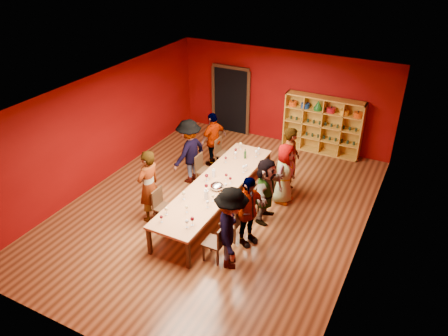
{
  "coord_description": "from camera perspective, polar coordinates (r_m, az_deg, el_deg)",
  "views": [
    {
      "loc": [
        4.34,
        -8.02,
        6.36
      ],
      "look_at": [
        0.13,
        0.14,
        1.15
      ],
      "focal_mm": 35.0,
      "sensor_mm": 36.0,
      "label": 1
    }
  ],
  "objects": [
    {
      "name": "chair_person_right_1",
      "position": [
        9.87,
        1.37,
        -6.9
      ],
      "size": [
        0.42,
        0.42,
        0.89
      ],
      "color": "black",
      "rests_on": "ground"
    },
    {
      "name": "wine_glass_0",
      "position": [
        11.1,
        2.6,
        0.1
      ],
      "size": [
        0.09,
        0.09,
        0.21
      ],
      "color": "silver",
      "rests_on": "tasting_table"
    },
    {
      "name": "wine_glass_10",
      "position": [
        11.2,
        2.94,
        0.26
      ],
      "size": [
        0.07,
        0.07,
        0.18
      ],
      "color": "silver",
      "rests_on": "tasting_table"
    },
    {
      "name": "wine_glass_9",
      "position": [
        10.78,
        0.3,
        -0.95
      ],
      "size": [
        0.07,
        0.07,
        0.19
      ],
      "color": "silver",
      "rests_on": "tasting_table"
    },
    {
      "name": "wine_glass_20",
      "position": [
        9.23,
        -4.17,
        -6.7
      ],
      "size": [
        0.09,
        0.09,
        0.22
      ],
      "color": "silver",
      "rests_on": "tasting_table"
    },
    {
      "name": "person_right_1",
      "position": [
        9.55,
        3.07,
        -5.69
      ],
      "size": [
        0.8,
        1.09,
        1.7
      ],
      "primitive_type": "imported",
      "rotation": [
        0.0,
        0.0,
        1.18
      ],
      "color": "#141B39",
      "rests_on": "ground"
    },
    {
      "name": "wine_glass_16",
      "position": [
        11.87,
        4.24,
        2.11
      ],
      "size": [
        0.08,
        0.08,
        0.21
      ],
      "color": "silver",
      "rests_on": "tasting_table"
    },
    {
      "name": "wine_glass_13",
      "position": [
        9.18,
        -4.88,
        -7.01
      ],
      "size": [
        0.08,
        0.08,
        0.21
      ],
      "color": "silver",
      "rests_on": "tasting_table"
    },
    {
      "name": "wine_glass_6",
      "position": [
        11.77,
        1.52,
        1.92
      ],
      "size": [
        0.08,
        0.08,
        0.2
      ],
      "color": "silver",
      "rests_on": "tasting_table"
    },
    {
      "name": "doorway",
      "position": [
        14.83,
        0.97,
        8.9
      ],
      "size": [
        1.4,
        0.17,
        2.3
      ],
      "color": "black",
      "rests_on": "ground"
    },
    {
      "name": "wine_glass_15",
      "position": [
        10.71,
        -2.3,
        -1.05
      ],
      "size": [
        0.09,
        0.09,
        0.22
      ],
      "color": "silver",
      "rests_on": "tasting_table"
    },
    {
      "name": "wine_glass_8",
      "position": [
        9.61,
        -7.56,
        -5.36
      ],
      "size": [
        0.08,
        0.08,
        0.2
      ],
      "color": "silver",
      "rests_on": "tasting_table"
    },
    {
      "name": "person_left_4",
      "position": [
        12.7,
        -1.39,
        3.73
      ],
      "size": [
        0.72,
        1.06,
        1.65
      ],
      "primitive_type": "imported",
      "rotation": [
        0.0,
        0.0,
        -1.89
      ],
      "color": "#151A3B",
      "rests_on": "ground"
    },
    {
      "name": "wine_glass_17",
      "position": [
        11.57,
        0.23,
        1.3
      ],
      "size": [
        0.07,
        0.07,
        0.18
      ],
      "color": "silver",
      "rests_on": "tasting_table"
    },
    {
      "name": "wine_glass_3",
      "position": [
        12.03,
        4.57,
        2.45
      ],
      "size": [
        0.08,
        0.08,
        0.2
      ],
      "color": "silver",
      "rests_on": "tasting_table"
    },
    {
      "name": "wine_glass_2",
      "position": [
        12.25,
        2.18,
        3.11
      ],
      "size": [
        0.09,
        0.09,
        0.21
      ],
      "color": "silver",
      "rests_on": "tasting_table"
    },
    {
      "name": "chair_person_left_4",
      "position": [
        12.73,
        -0.34,
        2.16
      ],
      "size": [
        0.42,
        0.42,
        0.89
      ],
      "color": "black",
      "rests_on": "ground"
    },
    {
      "name": "person_right_4",
      "position": [
        11.49,
        8.69,
        0.99
      ],
      "size": [
        0.69,
        0.8,
        1.85
      ],
      "primitive_type": "imported",
      "rotation": [
        0.0,
        0.0,
        1.91
      ],
      "color": "#557AB0",
      "rests_on": "ground"
    },
    {
      "name": "person_left_3",
      "position": [
        11.86,
        -4.55,
        2.15
      ],
      "size": [
        0.66,
        1.24,
        1.83
      ],
      "primitive_type": "imported",
      "rotation": [
        0.0,
        0.0,
        -1.73
      ],
      "color": "pink",
      "rests_on": "ground"
    },
    {
      "name": "tasting_table",
      "position": [
        10.73,
        -0.98,
        -2.28
      ],
      "size": [
        1.1,
        4.5,
        0.75
      ],
      "color": "#B67B4C",
      "rests_on": "ground"
    },
    {
      "name": "wine_glass_14",
      "position": [
        9.41,
        -8.19,
        -6.39
      ],
      "size": [
        0.07,
        0.07,
        0.18
      ],
      "color": "silver",
      "rests_on": "tasting_table"
    },
    {
      "name": "wine_glass_4",
      "position": [
        9.77,
        -2.17,
        -4.51
      ],
      "size": [
        0.08,
        0.08,
        0.19
      ],
      "color": "silver",
      "rests_on": "tasting_table"
    },
    {
      "name": "person_right_3",
      "position": [
        11.1,
        7.89,
        -0.74
      ],
      "size": [
        0.52,
        0.83,
        1.62
      ],
      "primitive_type": "imported",
      "rotation": [
        0.0,
        0.0,
        1.46
      ],
      "color": "#5877B6",
      "rests_on": "ground"
    },
    {
      "name": "chair_person_right_0",
      "position": [
        9.3,
        -0.84,
        -9.52
      ],
      "size": [
        0.42,
        0.42,
        0.89
      ],
      "color": "black",
      "rests_on": "ground"
    },
    {
      "name": "wine_glass_5",
      "position": [
        11.99,
        1.54,
        2.38
      ],
      "size": [
        0.07,
        0.07,
        0.18
      ],
      "color": "silver",
      "rests_on": "tasting_table"
    },
    {
      "name": "chair_person_left_3",
      "position": [
        11.88,
        -2.82,
        -0.04
      ],
      "size": [
        0.42,
        0.42,
        0.89
      ],
      "color": "black",
      "rests_on": "ground"
    },
    {
      "name": "room_shell",
      "position": [
        10.33,
        -1.01,
        1.5
      ],
      "size": [
        7.1,
        9.1,
        3.04
      ],
      "color": "#522B15",
      "rests_on": "ground"
    },
    {
      "name": "chair_person_right_2",
      "position": [
        10.63,
        3.79,
        -3.97
      ],
      "size": [
        0.42,
        0.42,
        0.89
      ],
      "color": "black",
      "rests_on": "ground"
    },
    {
      "name": "wine_glass_21",
      "position": [
        10.32,
        -2.34,
        -2.36
      ],
      "size": [
        0.09,
        0.09,
        0.21
      ],
      "color": "silver",
      "rests_on": "tasting_table"
    },
    {
      "name": "chair_person_left_1",
      "position": [
        10.49,
        -8.17,
        -4.75
      ],
      "size": [
        0.42,
        0.42,
        0.89
      ],
      "color": "black",
      "rests_on": "ground"
    },
    {
      "name": "wine_glass_7",
      "position": [
        9.64,
        -4.91,
        -5.15
      ],
      "size": [
        0.07,
        0.07,
        0.18
      ],
      "color": "silver",
      "rests_on": "tasting_table"
    },
    {
      "name": "chair_person_right_4",
      "position": [
        11.81,
        6.72,
        -0.42
      ],
      "size": [
        0.42,
        0.42,
        0.89
      ],
      "color": "black",
      "rests_on": "ground"
    },
    {
      "name": "person_left_1",
      "position": [
        10.43,
        -9.8,
        -2.33
      ],
      "size": [
        0.57,
        0.73,
        1.85
      ],
      "primitive_type": "imported",
      "rotation": [
        0.0,
        0.0,
        -1.69
      ],
      "color": "#48484C",
      "rests_on": "ground"
    },
    {
      "name": "wine_glass_1",
      "position": [
        10.64,
        0.84,
        -1.41
      ],
      "size": [
        0.07,
        0.07,
        0.18
      ],
      "color": "silver",
      "rests_on": "tasting_table"
    },
    {
      "name": "wine_glass_12",
      "position": [
        10.81,
        -2.18,
        -0.89
      ],
      "size": [
        0.07,
        0.07,
        0.18
      ],
      "color": "silver",
      "rests_on": "tasting_table"
    },
    {
      "name": "chair_person_right_3",
      "position": [
        11.38,
        5.75,
        -1.6
      ],
      "size": [
        0.42,
        0.42,
        0.89
      ],
      "color": "black",
      "rests_on": "ground"
    },
    {
      "name": "person_right_0",
      "position": [
        8.91,
        0.96,
        -7.92
      ],
      "size": [
        0.96,
        1.3,
        1.87
      ],
      "primitive_type": "imported",
      "rotation": [
        0.0,
        0.0,
        2.0
      ],
      "color": "#141C37",
      "rests_on": "ground"
    },
    {
      "name": "wine_bottle",
      "position": [
        11.8,
        2.77,
        1.75
      ],
      "size": [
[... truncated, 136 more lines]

